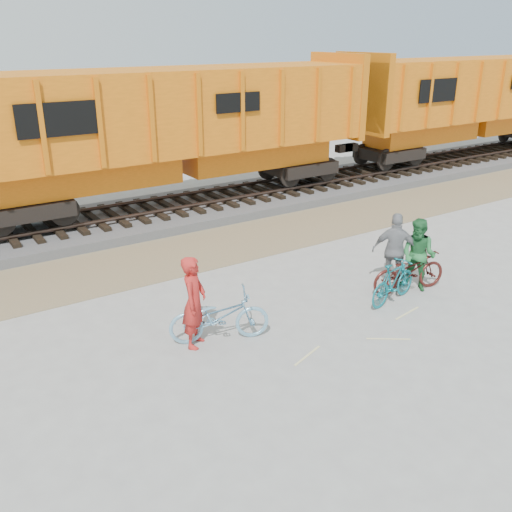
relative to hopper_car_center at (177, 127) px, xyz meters
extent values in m
plane|color=#9E9E99|center=(-1.12, -9.00, -3.01)|extent=(120.00, 120.00, 0.00)
cube|color=#887755|center=(-1.12, -3.50, -3.00)|extent=(120.00, 3.00, 0.02)
cube|color=slate|center=(-1.12, 0.00, -2.86)|extent=(120.00, 4.00, 0.30)
cube|color=black|center=(-1.12, 0.00, -2.65)|extent=(0.22, 2.60, 0.12)
cube|color=black|center=(5.38, 0.00, -2.65)|extent=(0.22, 2.60, 0.12)
cylinder|color=#382821|center=(-1.12, -0.72, -2.53)|extent=(120.00, 0.12, 0.12)
cylinder|color=#382821|center=(-1.12, 0.72, -2.53)|extent=(120.00, 0.12, 0.12)
cube|color=black|center=(0.00, 0.00, -2.07)|extent=(11.20, 2.20, 0.80)
cube|color=orange|center=(0.00, 0.00, -1.22)|extent=(11.76, 1.65, 0.90)
cube|color=orange|center=(0.00, 0.00, 0.53)|extent=(14.00, 3.00, 2.60)
cube|color=#C8620C|center=(6.85, 0.00, 0.63)|extent=(0.30, 3.06, 3.10)
cube|color=black|center=(-4.20, -1.58, 0.73)|extent=(2.20, 0.04, 0.90)
cube|color=black|center=(15.00, 0.00, -2.07)|extent=(11.20, 2.20, 0.80)
cube|color=orange|center=(15.00, 0.00, -1.22)|extent=(11.76, 1.65, 0.90)
cube|color=orange|center=(15.00, 0.00, 0.53)|extent=(14.00, 3.00, 2.60)
cube|color=#C8620C|center=(8.15, 0.00, 0.63)|extent=(0.30, 3.06, 3.10)
cube|color=black|center=(10.80, -1.58, 0.73)|extent=(2.20, 0.04, 0.90)
imported|color=#75ADCD|center=(-3.23, -8.31, -2.47)|extent=(2.16, 1.39, 1.07)
imported|color=#0E6C76|center=(1.03, -8.97, -2.50)|extent=(1.73, 0.79, 1.00)
imported|color=#461714|center=(1.79, -8.75, -2.48)|extent=(2.09, 1.05, 1.05)
imported|color=#B4221E|center=(-3.73, -8.21, -2.06)|extent=(0.81, 0.81, 1.90)
imported|color=#246A35|center=(2.03, -8.77, -2.11)|extent=(0.92, 1.04, 1.79)
imported|color=gray|center=(1.69, -8.35, -2.06)|extent=(1.10, 1.11, 1.89)
camera|label=1|loc=(-8.24, -17.32, 2.87)|focal=40.00mm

